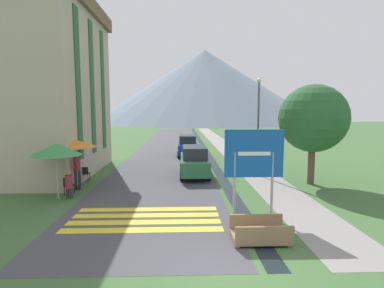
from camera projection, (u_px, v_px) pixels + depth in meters
The scene contains 21 objects.
ground_plane at pixel (195, 154), 27.07m from camera, with size 160.00×160.00×0.00m, color #3D6033.
road at pixel (171, 143), 36.91m from camera, with size 6.40×60.00×0.01m.
footpath at pixel (220, 143), 37.12m from camera, with size 2.20×60.00×0.01m.
drainage_channel at pixel (201, 143), 37.04m from camera, with size 0.60×60.00×0.00m.
crosswalk_marking at pixel (145, 219), 10.94m from camera, with size 5.44×2.54×0.01m.
mountain_distant at pixel (205, 86), 105.13m from camera, with size 77.73×77.73×25.00m.
hotel_building at pixel (46, 80), 18.16m from camera, with size 5.99×9.62×10.67m.
road_sign at pixel (254, 160), 10.80m from camera, with size 2.14×0.11×3.27m.
footbridge at pixel (260, 234), 9.07m from camera, with size 1.70×1.10×0.65m.
parked_car_near at pixel (194, 161), 18.12m from camera, with size 1.74×4.42×1.82m.
parked_car_far at pixel (187, 145), 26.21m from camera, with size 1.73×4.44×1.82m.
cafe_chair_near_left at pixel (69, 184), 13.95m from camera, with size 0.40×0.40×0.85m.
cafe_chair_middle at pixel (69, 178), 15.38m from camera, with size 0.40×0.40×0.85m.
cafe_chair_far_left at pixel (85, 173), 16.60m from camera, with size 0.40×0.40×0.85m.
cafe_umbrella_front_green at pixel (56, 149), 13.24m from camera, with size 2.20×2.20×2.50m.
cafe_umbrella_middle_orange at pixel (72, 143), 15.36m from camera, with size 2.42×2.42×2.49m.
person_seated_far at pixel (69, 183), 13.38m from camera, with size 0.32×0.32×1.28m.
person_standing_terrace at pixel (77, 168), 14.90m from camera, with size 0.32×0.32×1.84m.
person_seated_near at pixel (78, 171), 16.15m from camera, with size 0.32×0.32×1.29m.
streetlamp at pixel (258, 119), 18.04m from camera, with size 0.28×0.28×5.87m.
tree_by_path at pixel (313, 119), 15.79m from camera, with size 3.58×3.58×5.33m.
Camera 1 is at (-1.16, -6.77, 3.93)m, focal length 28.00 mm.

